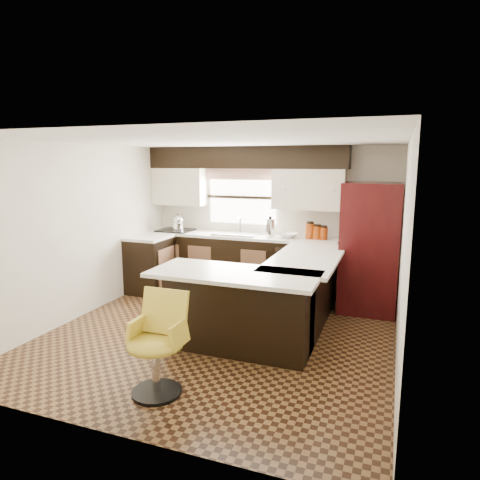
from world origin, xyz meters
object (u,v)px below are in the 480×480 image
at_px(peninsula_long, 302,293).
at_px(refrigerator, 370,248).
at_px(peninsula_return, 239,312).
at_px(bar_chair, 155,346).

xyz_separation_m(peninsula_long, refrigerator, (0.78, 0.93, 0.48)).
height_order(peninsula_long, refrigerator, refrigerator).
xyz_separation_m(peninsula_return, bar_chair, (-0.38, -1.19, 0.03)).
xyz_separation_m(refrigerator, bar_chair, (-1.69, -3.10, -0.45)).
bearing_deg(peninsula_return, bar_chair, -107.82).
distance_m(refrigerator, bar_chair, 3.56).
relative_size(refrigerator, bar_chair, 1.94).
height_order(refrigerator, bar_chair, refrigerator).
bearing_deg(bar_chair, peninsula_return, 71.84).
xyz_separation_m(peninsula_long, peninsula_return, (-0.53, -0.97, 0.00)).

